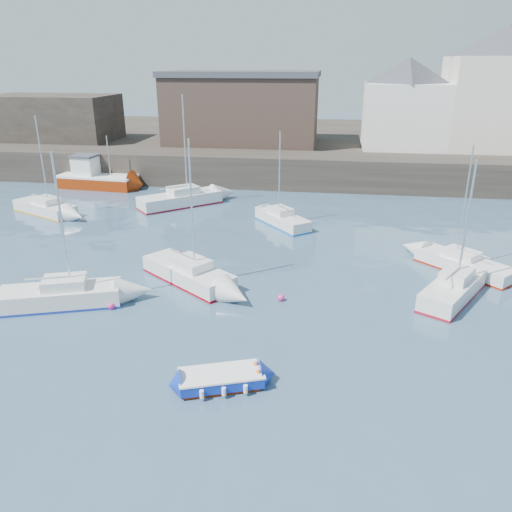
# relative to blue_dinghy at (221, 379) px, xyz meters

# --- Properties ---
(water) EXTENTS (220.00, 220.00, 0.00)m
(water) POSITION_rel_blue_dinghy_xyz_m (-0.10, -2.35, -0.33)
(water) COLOR #2D4760
(water) RESTS_ON ground
(quay_wall) EXTENTS (90.00, 5.00, 3.00)m
(quay_wall) POSITION_rel_blue_dinghy_xyz_m (-0.10, 32.65, 1.17)
(quay_wall) COLOR #28231E
(quay_wall) RESTS_ON ground
(land_strip) EXTENTS (90.00, 32.00, 2.80)m
(land_strip) POSITION_rel_blue_dinghy_xyz_m (-0.10, 50.65, 1.07)
(land_strip) COLOR #28231E
(land_strip) RESTS_ON ground
(bldg_east_a) EXTENTS (13.36, 13.36, 11.80)m
(bldg_east_a) POSITION_rel_blue_dinghy_xyz_m (19.90, 39.65, 8.47)
(bldg_east_a) COLOR beige
(bldg_east_a) RESTS_ON land_strip
(bldg_east_d) EXTENTS (11.14, 11.14, 8.95)m
(bldg_east_d) POSITION_rel_blue_dinghy_xyz_m (10.90, 39.15, 7.03)
(bldg_east_d) COLOR white
(bldg_east_d) RESTS_ON land_strip
(warehouse) EXTENTS (16.40, 10.40, 7.60)m
(warehouse) POSITION_rel_blue_dinghy_xyz_m (-6.10, 40.65, 6.28)
(warehouse) COLOR #3D2D26
(warehouse) RESTS_ON land_strip
(bldg_west) EXTENTS (14.00, 8.00, 5.00)m
(bldg_west) POSITION_rel_blue_dinghy_xyz_m (-28.10, 39.65, 4.97)
(bldg_west) COLOR #353028
(bldg_west) RESTS_ON land_strip
(blue_dinghy) EXTENTS (3.41, 2.32, 0.60)m
(blue_dinghy) POSITION_rel_blue_dinghy_xyz_m (0.00, 0.00, 0.00)
(blue_dinghy) COLOR maroon
(blue_dinghy) RESTS_ON ground
(fishing_boat) EXTENTS (7.71, 3.46, 4.96)m
(fishing_boat) POSITION_rel_blue_dinghy_xyz_m (-18.57, 29.17, 0.63)
(fishing_boat) COLOR maroon
(fishing_boat) RESTS_ON ground
(sailboat_a) EXTENTS (6.15, 3.67, 7.62)m
(sailboat_a) POSITION_rel_blue_dinghy_xyz_m (-9.26, 5.38, 0.20)
(sailboat_a) COLOR silver
(sailboat_a) RESTS_ON ground
(sailboat_b) EXTENTS (6.04, 5.23, 7.84)m
(sailboat_b) POSITION_rel_blue_dinghy_xyz_m (-3.77, 9.11, 0.18)
(sailboat_b) COLOR silver
(sailboat_b) RESTS_ON ground
(sailboat_c) EXTENTS (4.25, 5.51, 7.10)m
(sailboat_c) POSITION_rel_blue_dinghy_xyz_m (10.16, 8.98, 0.21)
(sailboat_c) COLOR silver
(sailboat_c) RESTS_ON ground
(sailboat_d) EXTENTS (5.28, 5.19, 7.15)m
(sailboat_d) POSITION_rel_blue_dinghy_xyz_m (11.59, 12.89, 0.10)
(sailboat_d) COLOR silver
(sailboat_d) RESTS_ON ground
(sailboat_e) EXTENTS (6.15, 4.28, 7.62)m
(sailboat_e) POSITION_rel_blue_dinghy_xyz_m (-18.64, 20.23, 0.16)
(sailboat_e) COLOR silver
(sailboat_e) RESTS_ON ground
(sailboat_f) EXTENTS (4.58, 5.09, 6.77)m
(sailboat_f) POSITION_rel_blue_dinghy_xyz_m (0.35, 19.91, 0.14)
(sailboat_f) COLOR silver
(sailboat_f) RESTS_ON ground
(sailboat_h) EXTENTS (6.67, 6.29, 8.95)m
(sailboat_h) POSITION_rel_blue_dinghy_xyz_m (-8.62, 23.99, 0.25)
(sailboat_h) COLOR silver
(sailboat_h) RESTS_ON ground
(buoy_near) EXTENTS (0.38, 0.38, 0.38)m
(buoy_near) POSITION_rel_blue_dinghy_xyz_m (-6.66, 5.36, -0.33)
(buoy_near) COLOR #EF2787
(buoy_near) RESTS_ON ground
(buoy_mid) EXTENTS (0.36, 0.36, 0.36)m
(buoy_mid) POSITION_rel_blue_dinghy_xyz_m (1.50, 7.47, -0.33)
(buoy_mid) COLOR #EF2787
(buoy_mid) RESTS_ON ground
(buoy_far) EXTENTS (0.35, 0.35, 0.35)m
(buoy_far) POSITION_rel_blue_dinghy_xyz_m (-5.48, 12.82, -0.33)
(buoy_far) COLOR #EF2787
(buoy_far) RESTS_ON ground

